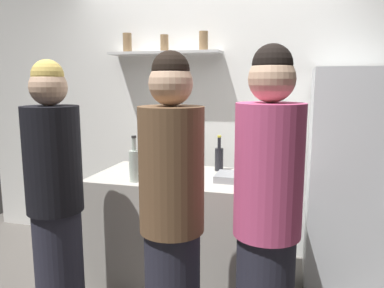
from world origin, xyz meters
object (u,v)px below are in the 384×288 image
object	(u,v)px
wine_bottle_pale_glass	(135,165)
person_blonde	(55,203)
refrigerator	(354,180)
baking_pan	(239,178)
water_bottle_plastic	(186,156)
person_pink_top	(267,224)
utensil_holder	(137,166)
wine_bottle_dark_glass	(219,158)
person_brown_jacket	(172,221)

from	to	relation	value
wine_bottle_pale_glass	person_blonde	bearing A→B (deg)	-121.49
refrigerator	baking_pan	bearing A→B (deg)	-153.67
refrigerator	water_bottle_plastic	xyz separation A→B (m)	(-1.32, -0.11, 0.14)
person_pink_top	refrigerator	bearing A→B (deg)	53.48
baking_pan	utensil_holder	size ratio (longest dim) A/B	1.58
wine_bottle_pale_glass	baking_pan	bearing A→B (deg)	16.61
baking_pan	wine_bottle_dark_glass	world-z (taller)	wine_bottle_dark_glass
water_bottle_plastic	person_blonde	world-z (taller)	person_blonde
wine_bottle_dark_glass	water_bottle_plastic	distance (m)	0.28
refrigerator	person_blonde	world-z (taller)	person_blonde
water_bottle_plastic	person_brown_jacket	xyz separation A→B (m)	(0.26, -1.15, -0.12)
refrigerator	person_brown_jacket	world-z (taller)	person_brown_jacket
utensil_holder	person_brown_jacket	size ratio (longest dim) A/B	0.12
water_bottle_plastic	person_pink_top	distance (m)	1.33
wine_bottle_dark_glass	person_pink_top	bearing A→B (deg)	-66.69
person_blonde	person_pink_top	size ratio (longest dim) A/B	0.97
wine_bottle_pale_glass	person_pink_top	distance (m)	1.15
refrigerator	utensil_holder	world-z (taller)	refrigerator
utensil_holder	wine_bottle_pale_glass	xyz separation A→B (m)	(0.07, -0.19, 0.06)
water_bottle_plastic	person_pink_top	bearing A→B (deg)	-55.81
utensil_holder	person_brown_jacket	world-z (taller)	person_brown_jacket
person_pink_top	person_brown_jacket	bearing A→B (deg)	174.50
baking_pan	water_bottle_plastic	bearing A→B (deg)	148.65
person_brown_jacket	person_pink_top	world-z (taller)	person_pink_top
wine_bottle_pale_glass	person_brown_jacket	world-z (taller)	person_brown_jacket
baking_pan	wine_bottle_pale_glass	xyz separation A→B (m)	(-0.73, -0.22, 0.10)
refrigerator	person_brown_jacket	xyz separation A→B (m)	(-1.06, -1.26, 0.02)
water_bottle_plastic	wine_bottle_dark_glass	bearing A→B (deg)	-4.06
water_bottle_plastic	person_blonde	distance (m)	1.16
wine_bottle_pale_glass	person_pink_top	world-z (taller)	person_pink_top
wine_bottle_dark_glass	person_blonde	xyz separation A→B (m)	(-0.83, -1.00, -0.13)
baking_pan	person_pink_top	bearing A→B (deg)	-72.22
utensil_holder	person_blonde	bearing A→B (deg)	-108.96
refrigerator	person_blonde	distance (m)	2.18
baking_pan	wine_bottle_dark_glass	bearing A→B (deg)	126.80
baking_pan	water_bottle_plastic	distance (m)	0.58
wine_bottle_pale_glass	wine_bottle_dark_glass	xyz separation A→B (m)	(0.52, 0.50, -0.02)
water_bottle_plastic	person_brown_jacket	size ratio (longest dim) A/B	0.13
person_blonde	wine_bottle_pale_glass	bearing A→B (deg)	-30.85
wine_bottle_pale_glass	wine_bottle_dark_glass	size ratio (longest dim) A/B	1.16
wine_bottle_pale_glass	water_bottle_plastic	world-z (taller)	wine_bottle_pale_glass
wine_bottle_dark_glass	water_bottle_plastic	xyz separation A→B (m)	(-0.28, 0.02, -0.00)
baking_pan	utensil_holder	distance (m)	0.80
refrigerator	utensil_holder	xyz separation A→B (m)	(-1.63, -0.43, 0.10)
baking_pan	person_pink_top	world-z (taller)	person_pink_top
wine_bottle_pale_glass	water_bottle_plastic	bearing A→B (deg)	65.31
baking_pan	person_blonde	distance (m)	1.26
utensil_holder	person_pink_top	distance (m)	1.31
wine_bottle_pale_glass	water_bottle_plastic	size ratio (longest dim) A/B	1.46
person_blonde	person_pink_top	distance (m)	1.30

